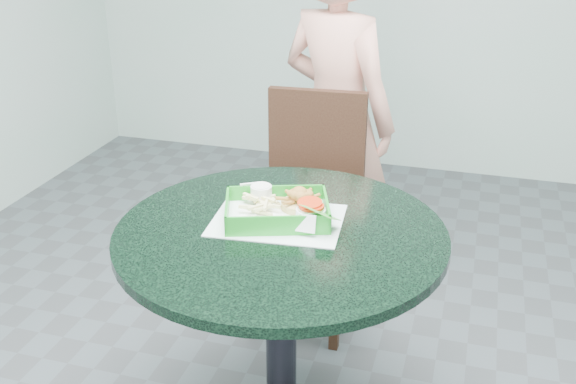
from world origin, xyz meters
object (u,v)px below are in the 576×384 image
(crab_sandwich, at_px, (303,207))
(sauce_ramekin, at_px, (272,195))
(diner_person, at_px, (337,119))
(food_basket, at_px, (277,220))
(cafe_table, at_px, (281,287))
(dining_chair, at_px, (310,194))

(crab_sandwich, distance_m, sauce_ramekin, 0.12)
(diner_person, bearing_deg, crab_sandwich, 121.30)
(diner_person, xyz_separation_m, sauce_ramekin, (0.01, -0.92, 0.05))
(food_basket, xyz_separation_m, sauce_ramekin, (-0.04, 0.09, 0.03))
(cafe_table, bearing_deg, diner_person, 94.21)
(cafe_table, xyz_separation_m, dining_chair, (-0.11, 0.77, -0.05))
(cafe_table, distance_m, sauce_ramekin, 0.28)
(cafe_table, distance_m, diner_person, 1.09)
(diner_person, bearing_deg, sauce_ramekin, 114.86)
(dining_chair, xyz_separation_m, sauce_ramekin, (0.04, -0.62, 0.27))
(food_basket, bearing_deg, diner_person, 92.85)
(cafe_table, bearing_deg, crab_sandwich, 68.16)
(cafe_table, height_order, crab_sandwich, crab_sandwich)
(dining_chair, relative_size, diner_person, 0.62)
(cafe_table, distance_m, food_basket, 0.20)
(food_basket, relative_size, sauce_ramekin, 4.54)
(dining_chair, relative_size, crab_sandwich, 8.57)
(diner_person, height_order, food_basket, diner_person)
(dining_chair, relative_size, food_basket, 3.20)
(cafe_table, relative_size, food_basket, 3.20)
(cafe_table, bearing_deg, food_basket, 116.74)
(cafe_table, xyz_separation_m, sauce_ramekin, (-0.07, 0.15, 0.22))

